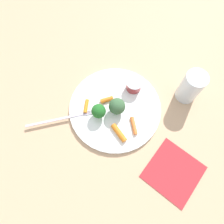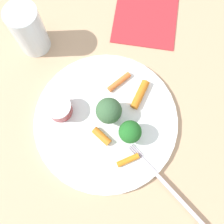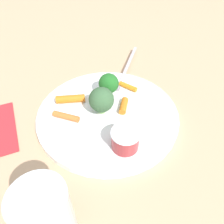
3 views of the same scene
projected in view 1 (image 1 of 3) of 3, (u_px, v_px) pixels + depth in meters
ground_plane at (115, 109)px, 0.61m from camera, size 2.40×2.40×0.00m
plate at (115, 108)px, 0.60m from camera, size 0.27×0.27×0.01m
sauce_cup at (134, 85)px, 0.61m from camera, size 0.05×0.05×0.03m
broccoli_floret_0 at (116, 107)px, 0.57m from camera, size 0.05×0.05×0.05m
broccoli_floret_1 at (99, 111)px, 0.56m from camera, size 0.04×0.04×0.05m
carrot_stick_0 at (107, 100)px, 0.60m from camera, size 0.04×0.02×0.01m
carrot_stick_1 at (134, 126)px, 0.57m from camera, size 0.03×0.05×0.01m
carrot_stick_2 at (86, 106)px, 0.60m from camera, size 0.03×0.04×0.01m
carrot_stick_3 at (119, 133)px, 0.56m from camera, size 0.02×0.06×0.02m
fork at (61, 119)px, 0.58m from camera, size 0.19×0.06×0.00m
drinking_glass at (191, 87)px, 0.58m from camera, size 0.06×0.06×0.10m
napkin at (174, 172)px, 0.54m from camera, size 0.18×0.18×0.00m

